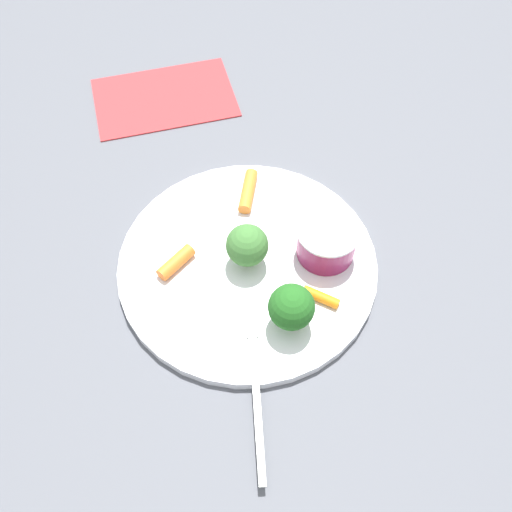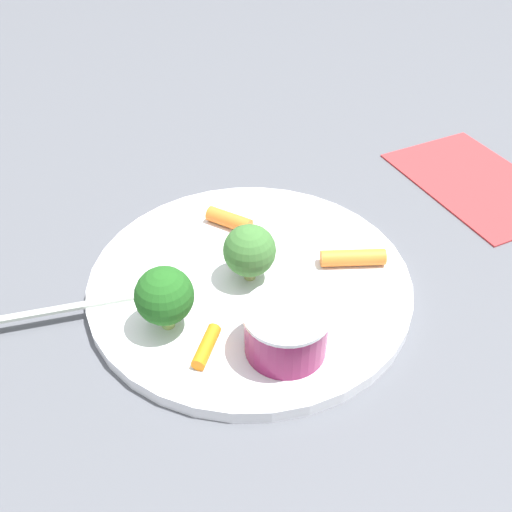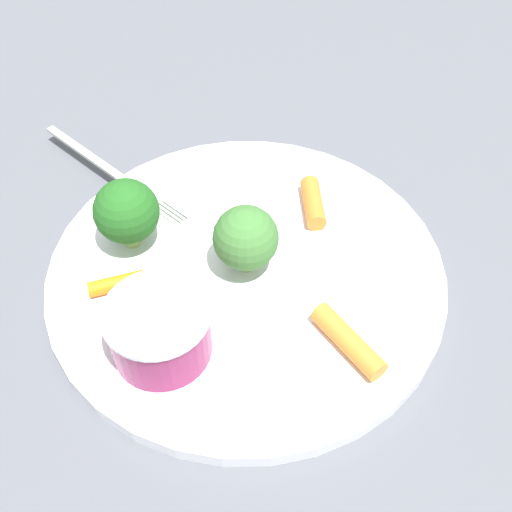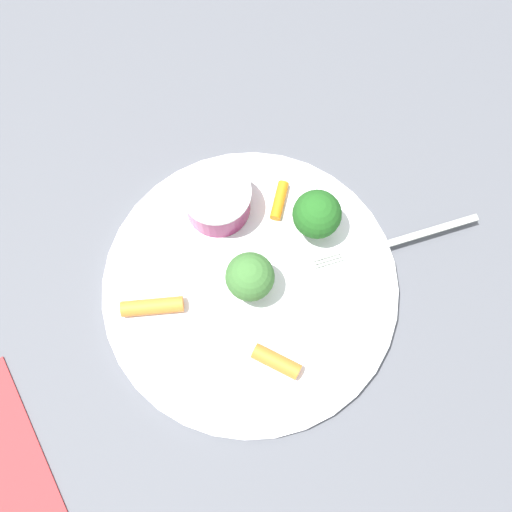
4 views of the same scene
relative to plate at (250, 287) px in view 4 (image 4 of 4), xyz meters
The scene contains 9 objects.
ground_plane 0.01m from the plate, ahead, with size 2.40×2.40×0.00m, color #53555D.
plate is the anchor object (origin of this frame).
sauce_cup 0.09m from the plate, 169.79° to the left, with size 0.07×0.07×0.04m.
broccoli_floret_0 0.04m from the plate, 42.52° to the left, with size 0.05×0.05×0.05m.
broccoli_floret_1 0.09m from the plate, 102.03° to the left, with size 0.05×0.05×0.06m.
carrot_stick_0 0.09m from the plate, 129.71° to the left, with size 0.01×0.01×0.04m, color orange.
carrot_stick_1 0.09m from the plate, 108.22° to the right, with size 0.01×0.01×0.06m, color orange.
carrot_stick_2 0.08m from the plate, 13.73° to the right, with size 0.01×0.01×0.05m, color orange.
fork 0.15m from the plate, 75.42° to the left, with size 0.05×0.17×0.00m.
Camera 4 is at (0.14, -0.08, 0.58)m, focal length 43.59 mm.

